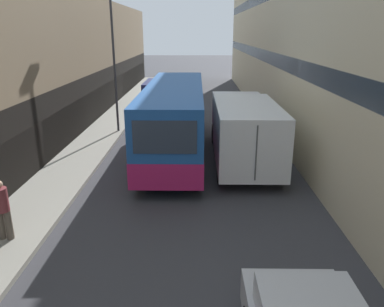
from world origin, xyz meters
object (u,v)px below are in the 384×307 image
object	(u,v)px
box_truck	(243,128)
pedestrian	(2,208)
panel_van	(158,92)
bus	(175,118)
street_lamp	(112,32)

from	to	relation	value
box_truck	pedestrian	size ratio (longest dim) A/B	4.52
box_truck	panel_van	distance (m)	13.51
box_truck	pedestrian	xyz separation A→B (m)	(-6.92, -6.67, -0.44)
panel_van	pedestrian	xyz separation A→B (m)	(-2.08, -19.28, 0.01)
bus	box_truck	distance (m)	3.18
bus	pedestrian	xyz separation A→B (m)	(-3.98, -7.87, -0.60)
panel_van	pedestrian	size ratio (longest dim) A/B	2.54
bus	panel_van	world-z (taller)	bus
panel_van	street_lamp	bearing A→B (deg)	-99.80
box_truck	panel_van	bearing A→B (deg)	111.01
bus	panel_van	xyz separation A→B (m)	(-1.90, 11.41, -0.61)
panel_van	street_lamp	xyz separation A→B (m)	(-1.40, -8.09, 4.29)
bus	box_truck	size ratio (longest dim) A/B	1.45
pedestrian	panel_van	bearing A→B (deg)	83.84
panel_van	street_lamp	distance (m)	9.26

